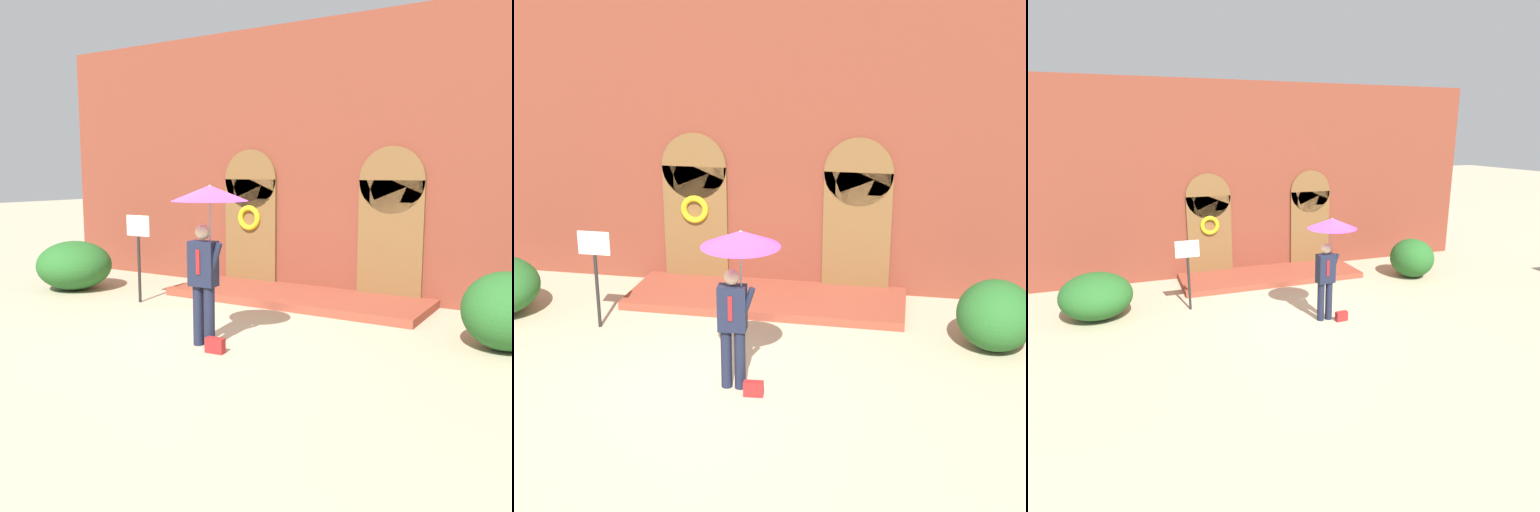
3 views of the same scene
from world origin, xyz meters
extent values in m
plane|color=tan|center=(0.00, 0.00, 0.00)|extent=(80.00, 80.00, 0.00)
cube|color=brown|center=(0.00, 4.20, 2.80)|extent=(14.00, 0.50, 5.60)
cube|color=brown|center=(-1.60, 3.91, 1.20)|extent=(1.30, 0.08, 2.40)
cylinder|color=brown|center=(-1.60, 3.91, 2.40)|extent=(1.30, 0.08, 1.30)
cube|color=brown|center=(1.60, 3.91, 1.20)|extent=(1.30, 0.08, 2.40)
cylinder|color=brown|center=(1.60, 3.91, 2.40)|extent=(1.30, 0.08, 1.30)
torus|color=gold|center=(-1.60, 3.84, 1.55)|extent=(0.56, 0.12, 0.56)
cube|color=brown|center=(0.00, 3.05, 0.08)|extent=(5.20, 1.80, 0.16)
cylinder|color=#191E33|center=(0.10, -0.31, 0.45)|extent=(0.16, 0.16, 0.90)
cylinder|color=#191E33|center=(0.30, -0.31, 0.45)|extent=(0.16, 0.16, 0.90)
cube|color=#191E33|center=(0.20, -0.31, 1.23)|extent=(0.42, 0.28, 0.66)
cube|color=#A51919|center=(0.20, -0.44, 1.27)|extent=(0.06, 0.02, 0.36)
sphere|color=beige|center=(0.20, -0.31, 1.69)|extent=(0.22, 0.22, 0.22)
cylinder|color=#191E33|center=(0.42, -0.31, 1.33)|extent=(0.22, 0.09, 0.46)
cylinder|color=gray|center=(0.33, -0.31, 1.65)|extent=(0.02, 0.02, 0.98)
cone|color=#992893|center=(0.33, -0.31, 2.25)|extent=(1.10, 1.10, 0.22)
cone|color=white|center=(0.33, -0.31, 2.27)|extent=(0.61, 0.60, 0.20)
cube|color=maroon|center=(0.54, -0.51, 0.11)|extent=(0.29, 0.14, 0.22)
cylinder|color=black|center=(-2.61, 1.38, 0.65)|extent=(0.06, 0.06, 1.30)
cube|color=white|center=(-2.61, 1.38, 1.52)|extent=(0.56, 0.03, 0.40)
ellipsoid|color=#235B23|center=(-4.72, 1.59, 0.53)|extent=(1.63, 1.58, 1.07)
ellipsoid|color=#235B23|center=(4.03, 1.82, 0.57)|extent=(1.25, 1.34, 1.14)
camera|label=1|loc=(5.09, -6.88, 2.52)|focal=40.00mm
camera|label=2|loc=(2.51, -9.29, 4.96)|focal=50.00mm
camera|label=3|loc=(-4.00, -9.19, 4.18)|focal=32.00mm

